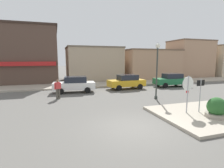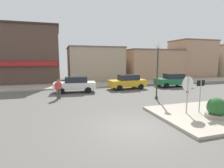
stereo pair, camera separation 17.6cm
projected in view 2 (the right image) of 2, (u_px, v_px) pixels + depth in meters
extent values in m
plane|color=#5B5954|center=(134.00, 128.00, 8.26)|extent=(160.00, 160.00, 0.00)
cube|color=#A89E8C|center=(211.00, 114.00, 10.16)|extent=(6.40, 4.80, 0.15)
cube|color=#A89E8C|center=(87.00, 85.00, 21.60)|extent=(80.00, 4.00, 0.15)
cylinder|color=#9E9EA3|center=(187.00, 96.00, 10.01)|extent=(0.07, 0.07, 2.30)
cylinder|color=red|center=(188.00, 84.00, 9.92)|extent=(0.76, 0.07, 0.76)
cylinder|color=white|center=(188.00, 84.00, 9.91)|extent=(0.82, 0.07, 0.82)
cube|color=red|center=(187.00, 92.00, 9.99)|extent=(0.20, 0.03, 0.11)
cylinder|color=#9E9EA3|center=(200.00, 97.00, 10.17)|extent=(0.06, 0.06, 2.10)
cube|color=black|center=(201.00, 83.00, 10.06)|extent=(0.60, 0.06, 0.34)
cube|color=white|center=(201.00, 83.00, 10.07)|extent=(0.54, 0.05, 0.29)
cube|color=black|center=(201.00, 83.00, 10.07)|extent=(0.34, 0.03, 0.08)
cylinder|color=gray|center=(216.00, 117.00, 9.37)|extent=(1.10, 1.10, 0.35)
sphere|color=#285B28|center=(217.00, 107.00, 9.29)|extent=(1.00, 1.00, 1.00)
cylinder|color=#333833|center=(157.00, 74.00, 14.06)|extent=(0.12, 0.12, 4.20)
cylinder|color=#333833|center=(156.00, 98.00, 14.34)|extent=(0.24, 0.24, 0.24)
sphere|color=white|center=(158.00, 46.00, 13.75)|extent=(0.36, 0.36, 0.36)
cone|color=#333833|center=(158.00, 44.00, 13.73)|extent=(0.32, 0.32, 0.18)
cube|color=white|center=(75.00, 86.00, 17.22)|extent=(4.14, 2.06, 0.66)
cube|color=#1E232D|center=(76.00, 79.00, 17.16)|extent=(2.20, 1.58, 0.56)
cylinder|color=black|center=(61.00, 91.00, 16.20)|extent=(0.61, 0.23, 0.60)
cylinder|color=black|center=(63.00, 88.00, 17.84)|extent=(0.61, 0.23, 0.60)
cylinder|color=black|center=(88.00, 90.00, 16.70)|extent=(0.61, 0.23, 0.60)
cylinder|color=black|center=(87.00, 87.00, 18.34)|extent=(0.61, 0.23, 0.60)
cube|color=gold|center=(127.00, 83.00, 19.13)|extent=(4.08, 1.91, 0.66)
cube|color=#1E232D|center=(129.00, 77.00, 19.09)|extent=(2.15, 1.50, 0.56)
cylinder|color=black|center=(120.00, 88.00, 17.97)|extent=(0.61, 0.21, 0.60)
cylinder|color=black|center=(114.00, 86.00, 19.55)|extent=(0.61, 0.21, 0.60)
cylinder|color=black|center=(141.00, 87.00, 18.81)|extent=(0.61, 0.21, 0.60)
cylinder|color=black|center=(134.00, 85.00, 20.39)|extent=(0.61, 0.21, 0.60)
cube|color=#1E6B3D|center=(172.00, 81.00, 20.66)|extent=(4.11, 1.99, 0.66)
cube|color=#1E232D|center=(174.00, 76.00, 20.61)|extent=(2.18, 1.54, 0.56)
cylinder|color=black|center=(166.00, 86.00, 19.62)|extent=(0.61, 0.22, 0.60)
cylinder|color=black|center=(159.00, 84.00, 21.26)|extent=(0.61, 0.22, 0.60)
cylinder|color=black|center=(186.00, 85.00, 20.17)|extent=(0.61, 0.22, 0.60)
cylinder|color=black|center=(177.00, 83.00, 21.81)|extent=(0.61, 0.22, 0.60)
cylinder|color=#4C473D|center=(60.00, 94.00, 14.43)|extent=(0.16, 0.16, 0.85)
cylinder|color=#4C473D|center=(57.00, 94.00, 14.33)|extent=(0.16, 0.16, 0.85)
cube|color=#D13838|center=(58.00, 85.00, 14.28)|extent=(0.40, 0.30, 0.54)
sphere|color=brown|center=(58.00, 81.00, 14.23)|extent=(0.22, 0.22, 0.22)
cylinder|color=#D13838|center=(61.00, 86.00, 14.41)|extent=(0.11, 0.11, 0.52)
cylinder|color=#D13838|center=(55.00, 86.00, 14.17)|extent=(0.11, 0.11, 0.52)
cube|color=brown|center=(26.00, 56.00, 24.38)|extent=(8.92, 7.64, 7.38)
cube|color=#B21E1E|center=(20.00, 64.00, 20.77)|extent=(8.47, 0.40, 0.50)
cube|color=#352721|center=(24.00, 28.00, 23.84)|extent=(9.19, 7.87, 0.24)
cube|color=tan|center=(95.00, 64.00, 27.39)|extent=(7.97, 6.68, 4.86)
cube|color=#685B4C|center=(94.00, 48.00, 27.03)|extent=(8.13, 6.81, 0.20)
cube|color=tan|center=(150.00, 65.00, 29.46)|extent=(8.85, 6.48, 4.59)
cube|color=brown|center=(151.00, 50.00, 29.12)|extent=(9.02, 6.61, 0.20)
cube|color=tan|center=(192.00, 59.00, 31.80)|extent=(6.97, 5.11, 6.37)
cube|color=brown|center=(193.00, 41.00, 31.34)|extent=(7.11, 5.21, 0.20)
cube|color=beige|center=(222.00, 61.00, 34.18)|extent=(6.02, 6.53, 5.63)
cube|color=gray|center=(224.00, 46.00, 33.77)|extent=(6.14, 6.66, 0.20)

